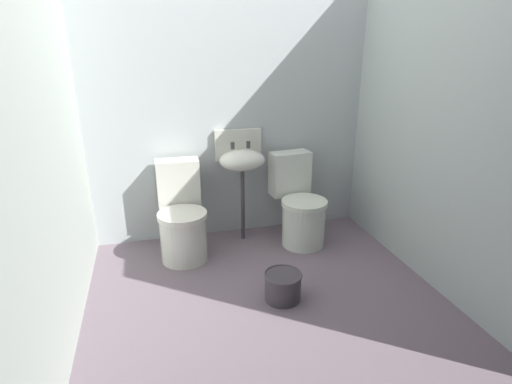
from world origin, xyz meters
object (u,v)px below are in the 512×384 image
toilet_left (182,220)px  sink (241,159)px  toilet_right (299,207)px  bucket (283,286)px

toilet_left → sink: bearing=-160.4°
toilet_left → sink: sink is taller
sink → toilet_left: bearing=-161.4°
toilet_left → toilet_right: 1.04m
bucket → sink: bearing=93.0°
toilet_right → sink: bearing=-28.1°
sink → bucket: (0.05, -1.02, -0.65)m
toilet_left → sink: 0.73m
bucket → toilet_right: bearing=62.7°
sink → bucket: size_ratio=3.65×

